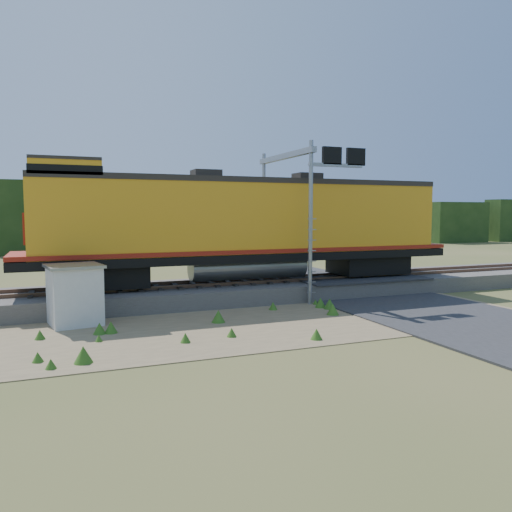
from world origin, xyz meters
name	(u,v)px	position (x,y,z in m)	size (l,w,h in m)	color
ground	(279,324)	(0.00, 0.00, 0.00)	(140.00, 140.00, 0.00)	#475123
ballast	(230,291)	(0.00, 6.00, 0.40)	(70.00, 5.00, 0.80)	slate
rails	(230,282)	(0.00, 6.00, 0.88)	(70.00, 1.54, 0.16)	brown
dirt_shoulder	(226,325)	(-2.00, 0.50, 0.01)	(26.00, 8.00, 0.03)	#8C7754
road	(413,306)	(7.00, 0.74, 0.09)	(7.00, 66.00, 0.86)	#38383A
tree_line_north	(135,224)	(0.00, 38.00, 3.07)	(130.00, 3.00, 6.50)	#1B3312
weed_clumps	(191,332)	(-3.50, 0.10, 0.00)	(15.00, 6.20, 0.56)	#35641C
locomotive	(243,224)	(0.70, 6.00, 3.74)	(21.81, 3.33, 5.63)	black
shed	(75,295)	(-7.34, 2.80, 1.18)	(2.27, 2.27, 2.33)	silver
signal_gantry	(298,185)	(3.41, 5.32, 5.66)	(3.01, 6.20, 7.60)	gray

